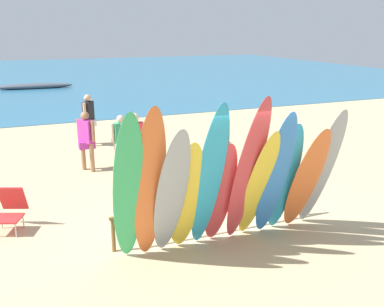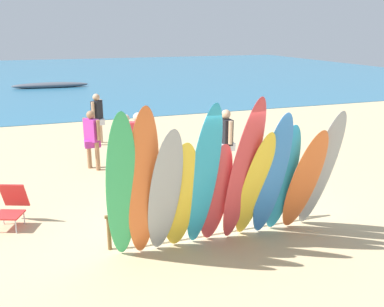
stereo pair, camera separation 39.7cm
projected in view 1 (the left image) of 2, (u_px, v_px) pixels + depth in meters
name	position (u px, v px, depth m)	size (l,w,h in m)	color
ground	(91.00, 109.00, 20.53)	(60.00, 60.00, 0.00)	tan
ocean_water	(57.00, 75.00, 35.74)	(60.00, 40.00, 0.02)	teal
surfboard_rack	(216.00, 206.00, 7.96)	(4.03, 0.07, 0.65)	brown
surfboard_green_0	(128.00, 191.00, 6.48)	(0.48, 0.07, 2.79)	#38B266
surfboard_orange_1	(149.00, 187.00, 6.57)	(0.50, 0.07, 2.83)	orange
surfboard_grey_2	(171.00, 195.00, 6.71)	(0.51, 0.06, 2.56)	#999EA3
surfboard_yellow_3	(186.00, 198.00, 6.97)	(0.55, 0.06, 2.22)	yellow
surfboard_teal_4	(209.00, 180.00, 6.91)	(0.47, 0.08, 2.87)	#289EC6
surfboard_red_5	(220.00, 194.00, 7.31)	(0.52, 0.06, 2.05)	#D13D42
surfboard_red_6	(247.00, 173.00, 7.16)	(0.49, 0.08, 2.88)	#D13D42
surfboard_yellow_7	(258.00, 186.00, 7.41)	(0.48, 0.07, 2.33)	yellow
surfboard_blue_8	(275.00, 176.00, 7.42)	(0.49, 0.07, 2.62)	#337AD1
surfboard_teal_9	(284.00, 179.00, 7.70)	(0.50, 0.07, 2.30)	#289EC6
surfboard_orange_10	(306.00, 180.00, 7.71)	(0.57, 0.07, 2.30)	orange
surfboard_grey_11	(322.00, 170.00, 7.85)	(0.51, 0.08, 2.57)	#999EA3
beachgoer_midbeach	(121.00, 139.00, 11.45)	(0.57, 0.25, 1.52)	beige
beachgoer_by_water	(221.00, 138.00, 10.99)	(0.46, 0.66, 1.75)	tan
beachgoer_photographing	(135.00, 142.00, 10.59)	(0.65, 0.31, 1.74)	beige
beachgoer_strolling	(86.00, 137.00, 11.35)	(0.42, 0.52, 1.63)	#9E704C
beachgoer_near_rack	(89.00, 116.00, 13.89)	(0.44, 0.55, 1.69)	tan
beach_chair_red	(10.00, 208.00, 8.11)	(0.71, 0.80, 0.83)	#B7B7BC
distant_boat	(34.00, 86.00, 27.44)	(4.84, 1.04, 0.38)	#4C515B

